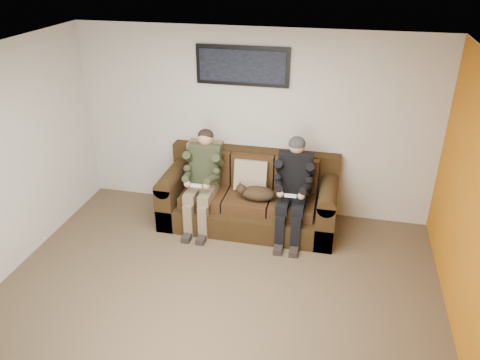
% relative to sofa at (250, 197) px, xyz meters
% --- Properties ---
extents(floor, '(5.00, 5.00, 0.00)m').
position_rel_sofa_xyz_m(floor, '(-0.05, -1.83, -0.37)').
color(floor, brown).
rests_on(floor, ground).
extents(ceiling, '(5.00, 5.00, 0.00)m').
position_rel_sofa_xyz_m(ceiling, '(-0.05, -1.83, 2.23)').
color(ceiling, silver).
rests_on(ceiling, ground).
extents(wall_back, '(5.00, 0.00, 5.00)m').
position_rel_sofa_xyz_m(wall_back, '(-0.05, 0.42, 0.93)').
color(wall_back, beige).
rests_on(wall_back, ground).
extents(sofa, '(2.37, 1.02, 0.97)m').
position_rel_sofa_xyz_m(sofa, '(0.00, 0.00, 0.00)').
color(sofa, '#31200E').
rests_on(sofa, ground).
extents(throw_pillow, '(0.45, 0.22, 0.45)m').
position_rel_sofa_xyz_m(throw_pillow, '(0.00, 0.04, 0.32)').
color(throw_pillow, tan).
rests_on(throw_pillow, sofa).
extents(throw_blanket, '(0.48, 0.24, 0.09)m').
position_rel_sofa_xyz_m(throw_blanket, '(-0.72, 0.30, 0.60)').
color(throw_blanket, tan).
rests_on(throw_blanket, sofa).
extents(person_left, '(0.51, 0.87, 1.33)m').
position_rel_sofa_xyz_m(person_left, '(-0.61, -0.20, 0.39)').
color(person_left, '#77654A').
rests_on(person_left, sofa).
extents(person_right, '(0.51, 0.86, 1.34)m').
position_rel_sofa_xyz_m(person_right, '(0.61, -0.20, 0.39)').
color(person_right, black).
rests_on(person_right, sofa).
extents(cat, '(0.66, 0.26, 0.24)m').
position_rel_sofa_xyz_m(cat, '(0.13, -0.24, 0.21)').
color(cat, '#412C19').
rests_on(cat, sofa).
extents(framed_poster, '(1.25, 0.05, 0.52)m').
position_rel_sofa_xyz_m(framed_poster, '(-0.20, 0.38, 1.73)').
color(framed_poster, black).
rests_on(framed_poster, wall_back).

